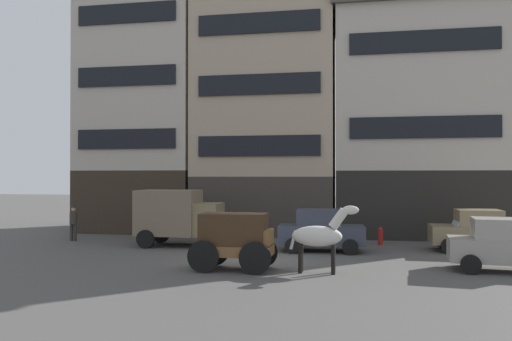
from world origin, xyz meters
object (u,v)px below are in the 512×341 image
at_px(sedan_parked_curb, 476,231).
at_px(pedestrian_officer, 73,221).
at_px(delivery_truck_near, 181,216).
at_px(sedan_light, 321,230).
at_px(draft_horse, 320,235).
at_px(fire_hydrant_curbside, 381,236).
at_px(cargo_wagon, 235,237).
at_px(sedan_dark, 505,245).

bearing_deg(sedan_parked_curb, pedestrian_officer, 179.41).
distance_m(delivery_truck_near, sedan_light, 6.58).
xyz_separation_m(delivery_truck_near, pedestrian_officer, (-5.94, 0.79, -0.44)).
bearing_deg(delivery_truck_near, pedestrian_officer, 172.41).
xyz_separation_m(draft_horse, pedestrian_officer, (-12.69, 6.10, -0.29)).
bearing_deg(fire_hydrant_curbside, cargo_wagon, -126.37).
bearing_deg(sedan_parked_curb, draft_horse, -137.42).
xyz_separation_m(sedan_dark, fire_hydrant_curbside, (-3.73, 6.07, -0.49)).
distance_m(cargo_wagon, sedan_parked_curb, 11.07).
bearing_deg(delivery_truck_near, sedan_light, -4.14).
bearing_deg(sedan_light, cargo_wagon, -119.56).
bearing_deg(sedan_dark, draft_horse, -167.84).
distance_m(cargo_wagon, pedestrian_officer, 11.49).
bearing_deg(cargo_wagon, sedan_parked_curb, 32.19).
relative_size(sedan_light, pedestrian_officer, 2.09).
height_order(draft_horse, delivery_truck_near, delivery_truck_near).
xyz_separation_m(draft_horse, delivery_truck_near, (-6.75, 5.31, 0.15)).
xyz_separation_m(cargo_wagon, sedan_light, (2.74, 4.83, -0.23)).
relative_size(draft_horse, delivery_truck_near, 0.54).
distance_m(sedan_parked_curb, fire_hydrant_curbside, 4.22).
bearing_deg(pedestrian_officer, sedan_parked_curb, -0.59).
bearing_deg(draft_horse, sedan_parked_curb, 42.58).
relative_size(sedan_parked_curb, fire_hydrant_curbside, 4.51).
bearing_deg(sedan_light, sedan_dark, -28.41).
xyz_separation_m(cargo_wagon, sedan_parked_curb, (9.37, 5.90, -0.23)).
bearing_deg(cargo_wagon, sedan_dark, 8.32).
relative_size(cargo_wagon, sedan_light, 0.78).
bearing_deg(cargo_wagon, sedan_light, 60.44).
bearing_deg(draft_horse, fire_hydrant_curbside, 71.29).
bearing_deg(sedan_parked_curb, fire_hydrant_curbside, 158.76).
bearing_deg(sedan_parked_curb, cargo_wagon, -147.81).
distance_m(draft_horse, sedan_dark, 6.39).
bearing_deg(sedan_parked_curb, sedan_light, -170.86).
distance_m(draft_horse, delivery_truck_near, 8.59).
height_order(cargo_wagon, sedan_parked_curb, cargo_wagon).
bearing_deg(pedestrian_officer, fire_hydrant_curbside, 4.96).
relative_size(sedan_dark, pedestrian_officer, 2.15).
distance_m(sedan_dark, pedestrian_officer, 19.52).
height_order(sedan_light, sedan_parked_curb, same).
xyz_separation_m(cargo_wagon, pedestrian_officer, (-9.74, 6.10, -0.17)).
xyz_separation_m(sedan_parked_curb, pedestrian_officer, (-19.11, 0.20, 0.07)).
distance_m(delivery_truck_near, sedan_parked_curb, 13.20).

